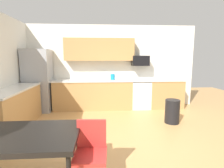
# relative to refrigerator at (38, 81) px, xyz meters

# --- Properties ---
(ground_plane) EXTENTS (12.00, 12.00, 0.00)m
(ground_plane) POSITION_rel_refrigerator_xyz_m (2.18, -2.22, -0.95)
(ground_plane) COLOR tan
(wall_back) EXTENTS (5.80, 0.10, 2.70)m
(wall_back) POSITION_rel_refrigerator_xyz_m (2.18, 0.43, 0.40)
(wall_back) COLOR white
(wall_back) RESTS_ON ground
(cabinet_run_back) EXTENTS (2.47, 0.60, 0.90)m
(cabinet_run_back) POSITION_rel_refrigerator_xyz_m (1.66, 0.08, -0.50)
(cabinet_run_back) COLOR tan
(cabinet_run_back) RESTS_ON ground
(cabinet_run_back_right) EXTENTS (1.08, 0.60, 0.90)m
(cabinet_run_back_right) POSITION_rel_refrigerator_xyz_m (4.04, 0.08, -0.50)
(cabinet_run_back_right) COLOR tan
(cabinet_run_back_right) RESTS_ON ground
(cabinet_run_left) EXTENTS (0.60, 2.00, 0.90)m
(cabinet_run_left) POSITION_rel_refrigerator_xyz_m (-0.12, -1.42, -0.50)
(cabinet_run_left) COLOR tan
(cabinet_run_left) RESTS_ON ground
(countertop_back) EXTENTS (4.80, 0.64, 0.04)m
(countertop_back) POSITION_rel_refrigerator_xyz_m (2.18, 0.08, -0.03)
(countertop_back) COLOR silver
(countertop_back) RESTS_ON cabinet_run_back
(countertop_left) EXTENTS (0.64, 2.00, 0.04)m
(countertop_left) POSITION_rel_refrigerator_xyz_m (-0.12, -1.42, -0.03)
(countertop_left) COLOR silver
(countertop_left) RESTS_ON cabinet_run_left
(upper_cabinets_back) EXTENTS (2.20, 0.34, 0.70)m
(upper_cabinets_back) POSITION_rel_refrigerator_xyz_m (1.88, 0.21, 0.95)
(upper_cabinets_back) COLOR tan
(refrigerator) EXTENTS (0.76, 0.70, 1.89)m
(refrigerator) POSITION_rel_refrigerator_xyz_m (0.00, 0.00, 0.00)
(refrigerator) COLOR #9EA0A5
(refrigerator) RESTS_ON ground
(oven_range) EXTENTS (0.60, 0.60, 0.91)m
(oven_range) POSITION_rel_refrigerator_xyz_m (3.20, 0.08, -0.49)
(oven_range) COLOR white
(oven_range) RESTS_ON ground
(microwave) EXTENTS (0.54, 0.36, 0.32)m
(microwave) POSITION_rel_refrigerator_xyz_m (3.20, 0.18, 0.60)
(microwave) COLOR black
(sink_basin) EXTENTS (0.48, 0.40, 0.14)m
(sink_basin) POSITION_rel_refrigerator_xyz_m (1.86, 0.08, -0.07)
(sink_basin) COLOR #A5A8AD
(sink_basin) RESTS_ON countertop_back
(sink_faucet) EXTENTS (0.02, 0.02, 0.24)m
(sink_faucet) POSITION_rel_refrigerator_xyz_m (1.86, 0.26, 0.09)
(sink_faucet) COLOR #B2B5BA
(sink_faucet) RESTS_ON countertop_back
(dining_table) EXTENTS (1.40, 0.90, 0.74)m
(dining_table) POSITION_rel_refrigerator_xyz_m (0.91, -3.45, -0.26)
(dining_table) COLOR black
(dining_table) RESTS_ON ground
(chair_near_table) EXTENTS (0.43, 0.43, 0.85)m
(chair_near_table) POSITION_rel_refrigerator_xyz_m (1.75, -3.42, -0.44)
(chair_near_table) COLOR red
(chair_near_table) RESTS_ON ground
(trash_bin) EXTENTS (0.36, 0.36, 0.60)m
(trash_bin) POSITION_rel_refrigerator_xyz_m (3.70, -1.33, -0.65)
(trash_bin) COLOR black
(trash_bin) RESTS_ON ground
(kettle) EXTENTS (0.14, 0.14, 0.20)m
(kettle) POSITION_rel_refrigerator_xyz_m (2.30, 0.13, 0.07)
(kettle) COLOR #198CBF
(kettle) RESTS_ON countertop_back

